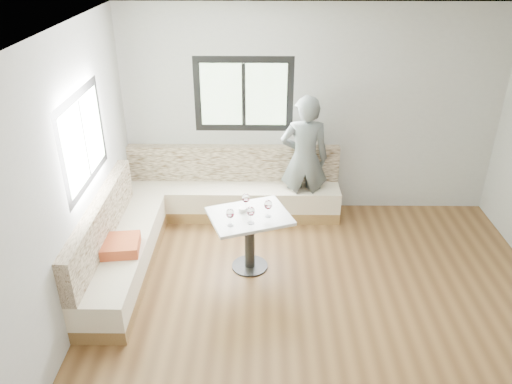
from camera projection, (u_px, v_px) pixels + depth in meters
room at (326, 200)px, 4.46m from camera, size 5.01×5.01×2.81m
banquette at (188, 215)px, 6.35m from camera, size 2.90×2.80×0.95m
table at (250, 228)px, 5.69m from camera, size 1.05×0.93×0.71m
person at (304, 159)px, 6.58m from camera, size 0.64×0.42×1.74m
olive_ramekin at (243, 209)px, 5.68m from camera, size 0.09×0.09×0.04m
wine_glass_a at (230, 214)px, 5.34m from camera, size 0.09×0.09×0.20m
wine_glass_b at (251, 212)px, 5.38m from camera, size 0.09×0.09×0.20m
wine_glass_c at (268, 205)px, 5.51m from camera, size 0.09×0.09×0.20m
wine_glass_d at (246, 198)px, 5.64m from camera, size 0.09×0.09×0.20m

